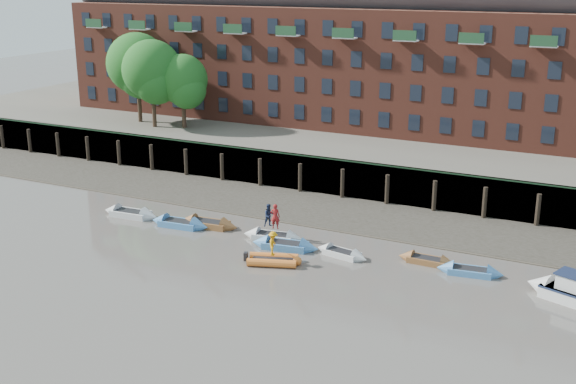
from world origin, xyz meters
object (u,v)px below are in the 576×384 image
Objects in this scene: rowboat_6 at (427,260)px; rib_tender at (275,260)px; person_rower_b at (269,215)px; rowboat_2 at (209,224)px; rowboat_3 at (273,237)px; rowboat_1 at (180,224)px; motor_launch at (565,290)px; person_rower_a at (275,216)px; rowboat_5 at (342,253)px; person_rib_crew at (273,243)px; rowboat_0 at (131,214)px; rowboat_7 at (470,271)px; rowboat_4 at (285,245)px.

rowboat_6 is 1.08× the size of rib_tender.
rowboat_6 is at bearing -41.41° from person_rower_b.
rowboat_2 is 5.69m from rowboat_3.
motor_launch is (27.75, -0.32, 0.33)m from rowboat_1.
rowboat_3 is 1.60m from person_rower_a.
rowboat_3 is at bearing -67.68° from person_rower_b.
rowboat_5 reaches higher than rib_tender.
person_rower_b reaches higher than rowboat_1.
rowboat_2 is 1.04× the size of rowboat_3.
rowboat_2 is 2.99× the size of person_rib_crew.
person_rower_a is at bearing 16.21° from motor_launch.
rowboat_3 is (12.52, 0.50, -0.01)m from rowboat_0.
rowboat_1 is 0.99× the size of rowboat_2.
rowboat_1 is 1.23× the size of rowboat_6.
person_rower_a reaches higher than person_rib_crew.
rib_tender is (-12.02, -4.03, 0.05)m from rowboat_7.
rowboat_1 is 1.19× the size of rowboat_5.
person_rib_crew is (-12.18, -3.98, 1.19)m from rowboat_7.
person_rib_crew is (-9.20, -4.57, 1.20)m from rowboat_6.
motor_launch is at bearing 161.78° from person_rower_a.
rowboat_2 is at bearing 169.25° from rowboat_3.
rowboat_5 is at bearing -66.58° from person_rib_crew.
rowboat_7 reaches higher than rowboat_6.
motor_launch reaches higher than rowboat_4.
rowboat_3 is at bearing -16.65° from person_rower_a.
rowboat_7 is at bearing 15.79° from rowboat_5.
rowboat_0 is 14.97m from person_rib_crew.
rowboat_2 is 1.20× the size of rowboat_5.
rowboat_7 is at bearing -89.67° from person_rib_crew.
rowboat_3 is 0.83× the size of motor_launch.
rowboat_3 is at bearing 133.47° from rowboat_4.
rowboat_7 is (14.20, 0.10, -0.02)m from rowboat_3.
rowboat_5 is 14.42m from motor_launch.
person_rower_b is at bearing 2.22° from rowboat_1.
rowboat_6 is 11.76m from person_rower_b.
rowboat_4 is at bearing -168.58° from rowboat_6.
rowboat_6 is at bearing -81.35° from person_rib_crew.
rowboat_1 is 2.88× the size of person_rower_b.
person_rib_crew is at bearing -16.73° from rowboat_0.
person_rower_b reaches higher than rib_tender.
rowboat_0 reaches higher than rib_tender.
rowboat_0 is at bearing 168.38° from rowboat_4.
rowboat_7 is 5.98m from motor_launch.
rowboat_4 is at bearing -7.89° from person_rib_crew.
rowboat_4 is 4.12m from rowboat_5.
rowboat_2 is 8.89m from rib_tender.
rowboat_1 reaches higher than rowboat_5.
person_rower_b is (-14.63, 0.09, 1.53)m from rowboat_7.
rowboat_7 is 0.76× the size of motor_launch.
rowboat_4 is 18.51m from motor_launch.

